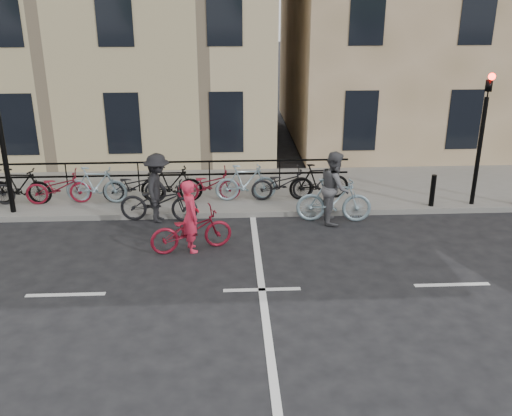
{
  "coord_description": "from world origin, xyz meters",
  "views": [
    {
      "loc": [
        -0.67,
        -10.35,
        5.79
      ],
      "look_at": [
        -0.02,
        1.86,
        1.1
      ],
      "focal_mm": 40.0,
      "sensor_mm": 36.0,
      "label": 1
    }
  ],
  "objects_px": {
    "traffic_light": "(483,123)",
    "cyclist_grey": "(334,194)",
    "cyclist_dark": "(158,195)",
    "cyclist_pink": "(191,227)"
  },
  "relations": [
    {
      "from": "traffic_light",
      "to": "cyclist_grey",
      "type": "relative_size",
      "value": 1.92
    },
    {
      "from": "cyclist_grey",
      "to": "cyclist_dark",
      "type": "height_order",
      "value": "cyclist_grey"
    },
    {
      "from": "traffic_light",
      "to": "cyclist_grey",
      "type": "height_order",
      "value": "traffic_light"
    },
    {
      "from": "traffic_light",
      "to": "cyclist_pink",
      "type": "distance_m",
      "value": 8.29
    },
    {
      "from": "cyclist_pink",
      "to": "cyclist_dark",
      "type": "relative_size",
      "value": 0.96
    },
    {
      "from": "cyclist_grey",
      "to": "cyclist_dark",
      "type": "relative_size",
      "value": 0.94
    },
    {
      "from": "cyclist_grey",
      "to": "cyclist_dark",
      "type": "distance_m",
      "value": 4.64
    },
    {
      "from": "cyclist_pink",
      "to": "cyclist_grey",
      "type": "bearing_deg",
      "value": -83.15
    },
    {
      "from": "cyclist_pink",
      "to": "cyclist_dark",
      "type": "xyz_separation_m",
      "value": [
        -0.96,
        1.88,
        0.13
      ]
    },
    {
      "from": "traffic_light",
      "to": "cyclist_dark",
      "type": "bearing_deg",
      "value": -177.1
    }
  ]
}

